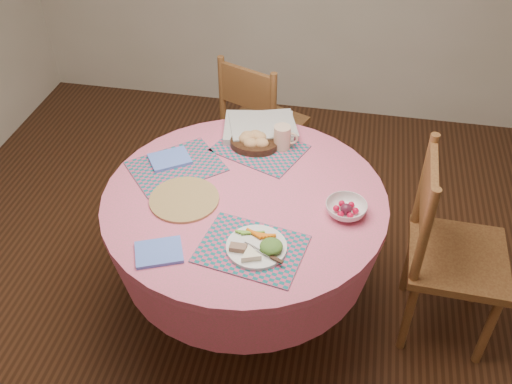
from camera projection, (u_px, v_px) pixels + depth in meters
ground at (247, 306)px, 2.95m from camera, size 4.00×4.00×0.00m
dining_table at (245, 228)px, 2.59m from camera, size 1.24×1.24×0.75m
chair_right at (447, 248)px, 2.55m from camera, size 0.45×0.47×0.98m
chair_back at (259, 122)px, 3.41m from camera, size 0.54×0.53×0.91m
placemat_front at (251, 249)px, 2.22m from camera, size 0.45×0.36×0.01m
placemat_left at (176, 166)px, 2.62m from camera, size 0.50×0.49×0.01m
placemat_back at (260, 148)px, 2.73m from camera, size 0.48×0.43×0.01m
wicker_trivet at (184, 199)px, 2.44m from camera, size 0.30×0.30×0.01m
napkin_near at (159, 252)px, 2.20m from camera, size 0.22×0.20×0.01m
napkin_far at (170, 159)px, 2.65m from camera, size 0.23×0.22×0.01m
dinner_plate at (258, 247)px, 2.20m from camera, size 0.24×0.24×0.05m
bread_bowl at (254, 141)px, 2.72m from camera, size 0.23×0.23×0.08m
latte_mug at (283, 137)px, 2.69m from camera, size 0.12×0.08×0.12m
fruit_bowl at (346, 209)px, 2.36m from camera, size 0.18×0.18×0.05m
newspaper_stack at (260, 127)px, 2.83m from camera, size 0.40×0.34×0.04m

